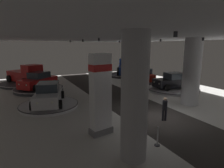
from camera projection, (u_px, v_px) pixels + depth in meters
ground at (158, 118)px, 13.01m from camera, size 24.00×44.00×0.06m
ceiling_with_spotlights at (162, 35)px, 11.88m from camera, size 24.00×44.00×0.39m
column_left at (134, 98)px, 7.85m from camera, size 1.15×1.15×5.50m
column_right at (192, 72)px, 15.43m from camera, size 1.41×1.41×5.50m
brand_sign_pylon at (101, 94)px, 10.20m from camera, size 1.36×0.85×4.49m
display_platform_deep_right at (125, 75)px, 30.39m from camera, size 5.68×5.68×0.36m
pickup_truck_deep_right at (125, 68)px, 30.48m from camera, size 4.48×5.66×2.30m
display_platform_deep_left at (26, 83)px, 23.84m from camera, size 6.05×6.05×0.32m
pickup_truck_deep_left at (27, 75)px, 23.44m from camera, size 4.39×5.68×2.30m
display_platform_far_right at (143, 82)px, 25.09m from camera, size 4.60×4.60×0.26m
display_car_far_right at (144, 75)px, 24.88m from camera, size 3.18×4.55×1.71m
display_platform_far_left at (39, 89)px, 20.58m from camera, size 5.20×5.20×0.36m
display_car_far_left at (39, 81)px, 20.42m from camera, size 4.36×4.10×1.71m
display_platform_mid_left at (49, 105)px, 15.16m from camera, size 4.59×4.59×0.28m
display_car_mid_left at (48, 94)px, 15.01m from camera, size 3.07×4.53×1.71m
display_platform_mid_right at (173, 89)px, 20.91m from camera, size 5.64×5.64×0.24m
display_car_mid_right at (173, 81)px, 20.75m from camera, size 4.40×2.66×1.71m
visitor_walking_near at (165, 107)px, 12.31m from camera, size 0.32×0.32×1.59m
visitor_walking_far at (108, 87)px, 18.23m from camera, size 0.32×0.32×1.59m
stanchion_a at (157, 139)px, 9.31m from camera, size 0.28×0.28×1.01m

